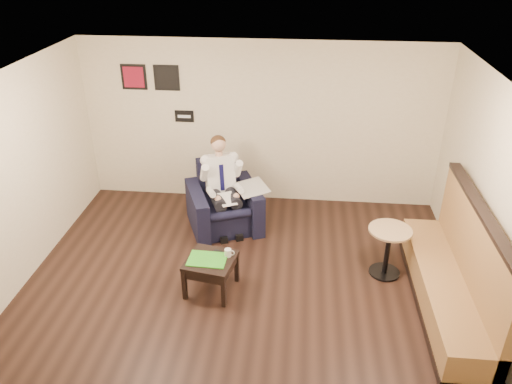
# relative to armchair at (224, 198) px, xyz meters

# --- Properties ---
(ground) EXTENTS (6.00, 6.00, 0.00)m
(ground) POSITION_rel_armchair_xyz_m (0.50, -1.96, -0.52)
(ground) COLOR black
(ground) RESTS_ON ground
(wall_back) EXTENTS (6.00, 0.02, 2.80)m
(wall_back) POSITION_rel_armchair_xyz_m (0.50, 1.04, 0.88)
(wall_back) COLOR #F0E6C4
(wall_back) RESTS_ON ground
(wall_right) EXTENTS (0.02, 6.00, 2.80)m
(wall_right) POSITION_rel_armchair_xyz_m (3.50, -1.96, 0.88)
(wall_right) COLOR #F0E6C4
(wall_right) RESTS_ON ground
(ceiling) EXTENTS (6.00, 6.00, 0.02)m
(ceiling) POSITION_rel_armchair_xyz_m (0.50, -1.96, 2.28)
(ceiling) COLOR white
(ceiling) RESTS_ON wall_back
(seating_sign) EXTENTS (0.32, 0.02, 0.20)m
(seating_sign) POSITION_rel_armchair_xyz_m (-0.80, 1.02, 0.98)
(seating_sign) COLOR black
(seating_sign) RESTS_ON wall_back
(art_print_left) EXTENTS (0.42, 0.03, 0.42)m
(art_print_left) POSITION_rel_armchair_xyz_m (-1.60, 1.02, 1.63)
(art_print_left) COLOR maroon
(art_print_left) RESTS_ON wall_back
(art_print_right) EXTENTS (0.42, 0.03, 0.42)m
(art_print_right) POSITION_rel_armchair_xyz_m (-1.05, 1.02, 1.63)
(art_print_right) COLOR black
(art_print_right) RESTS_ON wall_back
(armchair) EXTENTS (1.39, 1.39, 1.03)m
(armchair) POSITION_rel_armchair_xyz_m (0.00, 0.00, 0.00)
(armchair) COLOR black
(armchair) RESTS_ON ground
(seated_man) EXTENTS (1.00, 1.19, 1.41)m
(seated_man) POSITION_rel_armchair_xyz_m (0.05, -0.12, 0.19)
(seated_man) COLOR white
(seated_man) RESTS_ON armchair
(lap_papers) EXTENTS (0.36, 0.41, 0.01)m
(lap_papers) POSITION_rel_armchair_xyz_m (0.09, -0.23, 0.12)
(lap_papers) COLOR white
(lap_papers) RESTS_ON seated_man
(newspaper) EXTENTS (0.64, 0.70, 0.01)m
(newspaper) POSITION_rel_armchair_xyz_m (0.44, 0.06, 0.19)
(newspaper) COLOR silver
(newspaper) RESTS_ON armchair
(side_table) EXTENTS (0.71, 0.71, 0.50)m
(side_table) POSITION_rel_armchair_xyz_m (0.07, -1.62, -0.27)
(side_table) COLOR black
(side_table) RESTS_ON ground
(green_folder) EXTENTS (0.51, 0.37, 0.01)m
(green_folder) POSITION_rel_armchair_xyz_m (0.04, -1.63, -0.01)
(green_folder) COLOR green
(green_folder) RESTS_ON side_table
(coffee_mug) EXTENTS (0.11, 0.11, 0.10)m
(coffee_mug) POSITION_rel_armchair_xyz_m (0.29, -1.52, 0.03)
(coffee_mug) COLOR white
(coffee_mug) RESTS_ON side_table
(smartphone) EXTENTS (0.17, 0.13, 0.01)m
(smartphone) POSITION_rel_armchair_xyz_m (0.16, -1.45, -0.01)
(smartphone) COLOR black
(smartphone) RESTS_ON side_table
(banquette) EXTENTS (0.65, 2.73, 1.39)m
(banquette) POSITION_rel_armchair_xyz_m (3.09, -1.65, 0.18)
(banquette) COLOR olive
(banquette) RESTS_ON ground
(cafe_table) EXTENTS (0.75, 0.75, 0.73)m
(cafe_table) POSITION_rel_armchair_xyz_m (2.44, -1.02, -0.15)
(cafe_table) COLOR tan
(cafe_table) RESTS_ON ground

